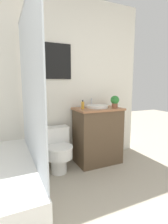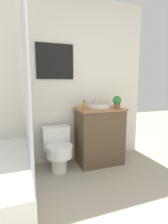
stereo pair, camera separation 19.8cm
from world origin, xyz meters
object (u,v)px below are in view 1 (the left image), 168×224
potted_plant (115,101)px  sink (97,106)px  soap_bottle (83,105)px  toilet (57,148)px

potted_plant → sink: bearing=149.6°
soap_bottle → potted_plant: (0.48, -0.12, 0.05)m
toilet → sink: bearing=3.1°
sink → soap_bottle: (-0.25, -0.01, 0.03)m
toilet → potted_plant: size_ratio=3.26×
sink → potted_plant: potted_plant is taller
toilet → sink: sink is taller
toilet → soap_bottle: 0.71m
sink → potted_plant: size_ratio=1.97×
sink → potted_plant: (0.23, -0.13, 0.08)m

